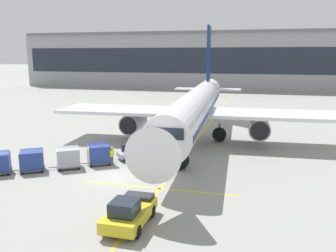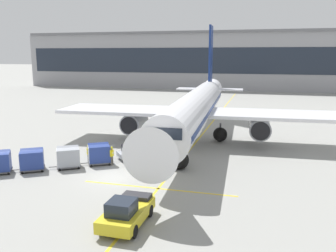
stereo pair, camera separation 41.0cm
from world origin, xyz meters
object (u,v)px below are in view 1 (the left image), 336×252
(baggage_cart_lead, at_px, (99,154))
(baggage_cart_second, at_px, (68,157))
(ground_crew_by_carts, at_px, (112,155))
(safety_cone_engine_keepout, at_px, (141,135))
(ground_crew_by_loader, at_px, (88,153))
(pushback_tug, at_px, (129,212))
(parked_airplane, at_px, (195,108))
(baggage_cart_third, at_px, (32,160))
(belt_loader, at_px, (138,150))

(baggage_cart_lead, bearing_deg, baggage_cart_second, -140.87)
(ground_crew_by_carts, xyz_separation_m, safety_cone_engine_keepout, (-1.00, 11.08, -0.63))
(ground_crew_by_loader, bearing_deg, baggage_cart_second, -124.29)
(pushback_tug, bearing_deg, safety_cone_engine_keepout, 106.99)
(safety_cone_engine_keepout, bearing_deg, ground_crew_by_carts, -84.84)
(parked_airplane, xyz_separation_m, ground_crew_by_loader, (-7.95, -10.75, -2.91))
(ground_crew_by_loader, height_order, safety_cone_engine_keepout, ground_crew_by_loader)
(parked_airplane, distance_m, baggage_cart_lead, 13.04)
(baggage_cart_third, height_order, ground_crew_by_loader, baggage_cart_third)
(baggage_cart_lead, height_order, ground_crew_by_loader, baggage_cart_lead)
(ground_crew_by_carts, relative_size, safety_cone_engine_keepout, 2.32)
(pushback_tug, height_order, safety_cone_engine_keepout, pushback_tug)
(baggage_cart_lead, bearing_deg, ground_crew_by_carts, -1.74)
(baggage_cart_second, bearing_deg, ground_crew_by_loader, 55.71)
(baggage_cart_third, relative_size, pushback_tug, 0.62)
(parked_airplane, relative_size, baggage_cart_second, 15.16)
(parked_airplane, xyz_separation_m, pushback_tug, (0.00, -21.32, -3.08))
(ground_crew_by_loader, bearing_deg, baggage_cart_lead, 5.48)
(belt_loader, height_order, baggage_cart_second, belt_loader)
(baggage_cart_third, xyz_separation_m, safety_cone_engine_keepout, (5.04, 14.34, -0.63))
(ground_crew_by_carts, bearing_deg, ground_crew_by_loader, -178.56)
(baggage_cart_second, xyz_separation_m, ground_crew_by_carts, (3.44, 1.70, -0.00))
(baggage_cart_second, distance_m, pushback_tug, 12.73)
(pushback_tug, relative_size, ground_crew_by_loader, 2.53)
(baggage_cart_second, relative_size, pushback_tug, 0.62)
(pushback_tug, relative_size, safety_cone_engine_keepout, 5.88)
(safety_cone_engine_keepout, bearing_deg, baggage_cart_third, -109.37)
(parked_airplane, bearing_deg, baggage_cart_second, -126.21)
(baggage_cart_lead, relative_size, safety_cone_engine_keepout, 3.63)
(parked_airplane, height_order, ground_crew_by_carts, parked_airplane)
(baggage_cart_lead, xyz_separation_m, ground_crew_by_carts, (1.30, -0.04, -0.00))
(baggage_cart_lead, xyz_separation_m, baggage_cart_third, (-4.74, -3.29, 0.00))
(ground_crew_by_carts, bearing_deg, pushback_tug, -62.07)
(belt_loader, bearing_deg, baggage_cart_lead, -135.71)
(belt_loader, bearing_deg, safety_cone_engine_keepout, 106.83)
(belt_loader, xyz_separation_m, ground_crew_by_loader, (-3.83, -2.84, 0.15))
(parked_airplane, bearing_deg, safety_cone_engine_keepout, 176.61)
(baggage_cart_second, xyz_separation_m, safety_cone_engine_keepout, (2.44, 12.78, -0.63))
(baggage_cart_lead, bearing_deg, safety_cone_engine_keepout, 88.46)
(baggage_cart_lead, height_order, baggage_cart_third, same)
(belt_loader, distance_m, baggage_cart_third, 9.67)
(safety_cone_engine_keepout, bearing_deg, belt_loader, -73.17)
(belt_loader, distance_m, pushback_tug, 14.03)
(ground_crew_by_loader, bearing_deg, safety_cone_engine_keepout, 83.26)
(pushback_tug, xyz_separation_m, ground_crew_by_loader, (-7.95, 10.58, 0.17))
(belt_loader, height_order, baggage_cart_third, belt_loader)
(baggage_cart_lead, xyz_separation_m, ground_crew_by_loader, (-1.02, -0.10, -0.00))
(pushback_tug, distance_m, ground_crew_by_carts, 12.04)
(pushback_tug, height_order, ground_crew_by_loader, pushback_tug)
(baggage_cart_lead, bearing_deg, parked_airplane, 56.94)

